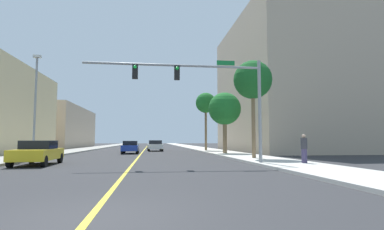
# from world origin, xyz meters

# --- Properties ---
(ground) EXTENTS (192.00, 192.00, 0.00)m
(ground) POSITION_xyz_m (0.00, 42.00, 0.00)
(ground) COLOR #2D2D30
(sidewalk_left) EXTENTS (3.76, 168.00, 0.15)m
(sidewalk_left) POSITION_xyz_m (-9.11, 42.00, 0.07)
(sidewalk_left) COLOR #9E9B93
(sidewalk_left) RESTS_ON ground
(sidewalk_right) EXTENTS (3.76, 168.00, 0.15)m
(sidewalk_right) POSITION_xyz_m (9.11, 42.00, 0.07)
(sidewalk_right) COLOR beige
(sidewalk_right) RESTS_ON ground
(lane_marking_center) EXTENTS (0.16, 144.00, 0.01)m
(lane_marking_center) POSITION_xyz_m (0.00, 42.00, 0.00)
(lane_marking_center) COLOR yellow
(lane_marking_center) RESTS_ON ground
(building_left_far) EXTENTS (17.24, 24.86, 7.76)m
(building_left_far) POSITION_xyz_m (-20.83, 55.54, 3.88)
(building_left_far) COLOR tan
(building_left_far) RESTS_ON ground
(building_right_near) EXTENTS (17.25, 22.78, 17.55)m
(building_right_near) POSITION_xyz_m (20.84, 32.99, 8.77)
(building_right_near) COLOR tan
(building_right_near) RESTS_ON ground
(traffic_signal_mast) EXTENTS (10.54, 0.36, 6.20)m
(traffic_signal_mast) POSITION_xyz_m (4.34, 11.56, 4.72)
(traffic_signal_mast) COLOR gray
(traffic_signal_mast) RESTS_ON sidewalk_right
(street_lamp) EXTENTS (0.56, 0.28, 7.89)m
(street_lamp) POSITION_xyz_m (-7.73, 18.33, 4.52)
(street_lamp) COLOR gray
(street_lamp) RESTS_ON sidewalk_left
(palm_near) EXTENTS (2.93, 2.93, 7.39)m
(palm_near) POSITION_xyz_m (8.74, 15.98, 6.01)
(palm_near) COLOR brown
(palm_near) RESTS_ON sidewalk_right
(palm_mid) EXTENTS (3.38, 3.38, 6.29)m
(palm_mid) POSITION_xyz_m (8.64, 24.68, 4.70)
(palm_mid) COLOR brown
(palm_mid) RESTS_ON sidewalk_right
(palm_far) EXTENTS (2.69, 2.69, 7.63)m
(palm_far) POSITION_xyz_m (8.20, 33.38, 6.34)
(palm_far) COLOR brown
(palm_far) RESTS_ON sidewalk_right
(car_yellow) EXTENTS (2.08, 4.45, 1.45)m
(car_yellow) POSITION_xyz_m (-5.58, 13.19, 0.74)
(car_yellow) COLOR gold
(car_yellow) RESTS_ON ground
(car_white) EXTENTS (2.13, 4.66, 1.45)m
(car_white) POSITION_xyz_m (1.58, 35.70, 0.76)
(car_white) COLOR white
(car_white) RESTS_ON ground
(car_green) EXTENTS (1.87, 4.07, 1.28)m
(car_green) POSITION_xyz_m (-1.65, 37.49, 0.69)
(car_green) COLOR #196638
(car_green) RESTS_ON ground
(car_blue) EXTENTS (1.77, 4.01, 1.39)m
(car_blue) POSITION_xyz_m (-1.18, 28.03, 0.72)
(car_blue) COLOR #1E389E
(car_blue) RESTS_ON ground
(pedestrian) EXTENTS (0.38, 0.38, 1.67)m
(pedestrian) POSITION_xyz_m (9.97, 10.73, 0.98)
(pedestrian) COLOR #3F3859
(pedestrian) RESTS_ON sidewalk_right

